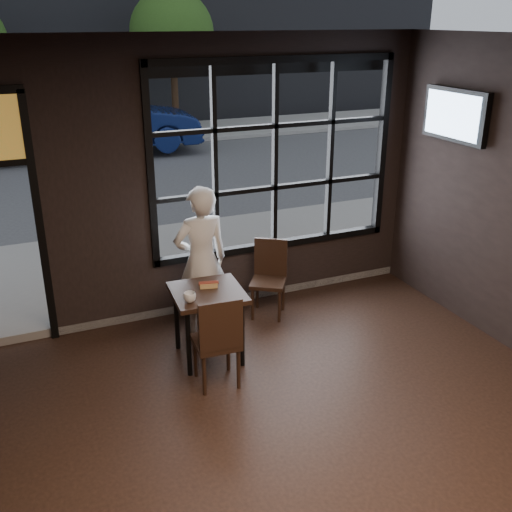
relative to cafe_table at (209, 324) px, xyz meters
name	(u,v)px	position (x,y,z in m)	size (l,w,h in m)	color
ceiling	(353,44)	(0.05, -2.41, 2.83)	(6.00, 7.00, 0.02)	black
window_frame	(275,157)	(1.25, 1.09, 1.42)	(3.06, 0.12, 2.28)	black
street_asphalt	(40,104)	(0.05, 21.59, -0.40)	(60.00, 41.00, 0.04)	#545456
cafe_table	(209,324)	(0.00, 0.00, 0.00)	(0.71, 0.71, 0.77)	black
chair_near	(216,339)	(-0.09, -0.48, 0.10)	(0.42, 0.42, 0.96)	black
chair_window	(268,280)	(0.96, 0.63, 0.07)	(0.39, 0.39, 0.91)	black
man	(201,261)	(0.13, 0.58, 0.46)	(0.62, 0.41, 1.70)	silver
hotdog	(209,285)	(0.04, 0.07, 0.41)	(0.20, 0.08, 0.06)	tan
cup	(190,297)	(-0.24, -0.17, 0.43)	(0.12, 0.12, 0.10)	silver
tv	(455,115)	(2.98, 0.08, 1.94)	(0.11, 0.99, 0.58)	black
navy_car	(111,123)	(0.98, 10.34, 0.45)	(1.55, 4.45, 1.47)	#0E1B4D
tree_right	(172,33)	(3.29, 12.51, 2.50)	(2.40, 2.40, 4.10)	#332114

